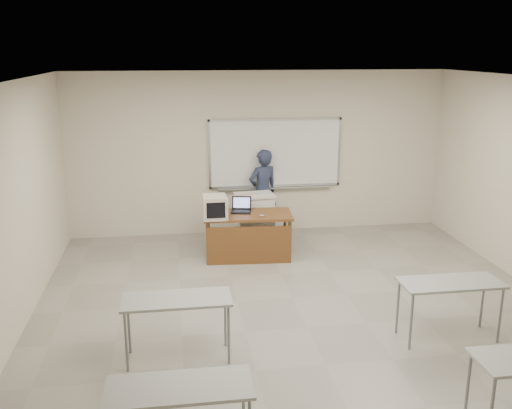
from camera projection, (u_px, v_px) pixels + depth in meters
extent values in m
cube|color=gray|center=(307.00, 328.00, 7.14)|extent=(7.00, 8.00, 0.01)
cube|color=white|center=(275.00, 153.00, 10.57)|extent=(2.40, 0.03, 1.20)
cube|color=#B7BABC|center=(276.00, 120.00, 10.40)|extent=(2.48, 0.04, 0.04)
cube|color=#B7BABC|center=(275.00, 186.00, 10.73)|extent=(2.48, 0.04, 0.04)
cube|color=#B7BABC|center=(210.00, 155.00, 10.39)|extent=(0.04, 0.04, 1.28)
cube|color=#B7BABC|center=(339.00, 151.00, 10.74)|extent=(0.04, 0.04, 1.28)
cube|color=#B7BABC|center=(275.00, 188.00, 10.70)|extent=(2.16, 0.07, 0.02)
cube|color=gray|center=(177.00, 300.00, 6.25)|extent=(1.20, 0.50, 0.03)
cylinder|color=slate|center=(126.00, 342.00, 6.08)|extent=(0.03, 0.03, 0.70)
cylinder|color=slate|center=(229.00, 335.00, 6.23)|extent=(0.03, 0.03, 0.70)
cylinder|color=slate|center=(129.00, 325.00, 6.46)|extent=(0.03, 0.03, 0.70)
cylinder|color=slate|center=(225.00, 318.00, 6.61)|extent=(0.03, 0.03, 0.70)
cube|color=gray|center=(451.00, 283.00, 6.70)|extent=(1.20, 0.50, 0.03)
cylinder|color=slate|center=(411.00, 322.00, 6.52)|extent=(0.03, 0.03, 0.70)
cylinder|color=slate|center=(500.00, 316.00, 6.68)|extent=(0.03, 0.03, 0.70)
cylinder|color=slate|center=(398.00, 307.00, 6.91)|extent=(0.03, 0.03, 0.70)
cylinder|color=slate|center=(482.00, 301.00, 7.06)|extent=(0.03, 0.03, 0.70)
cube|color=gray|center=(179.00, 388.00, 4.62)|extent=(1.20, 0.50, 0.03)
cylinder|color=slate|center=(244.00, 406.00, 4.99)|extent=(0.03, 0.03, 0.70)
cylinder|color=slate|center=(468.00, 386.00, 5.28)|extent=(0.03, 0.03, 0.70)
cube|color=brown|center=(248.00, 215.00, 9.37)|extent=(1.44, 0.72, 0.04)
cube|color=brown|center=(251.00, 246.00, 9.15)|extent=(1.37, 0.03, 0.63)
cylinder|color=#4B381E|center=(209.00, 244.00, 9.09)|extent=(0.06, 0.06, 0.71)
cylinder|color=#4B381E|center=(290.00, 241.00, 9.27)|extent=(0.06, 0.06, 0.71)
cylinder|color=#4B381E|center=(207.00, 233.00, 9.66)|extent=(0.06, 0.06, 0.71)
cylinder|color=#4B381E|center=(283.00, 229.00, 9.85)|extent=(0.06, 0.06, 0.71)
cube|color=beige|center=(255.00, 220.00, 10.04)|extent=(0.62, 0.44, 0.89)
cube|color=beige|center=(255.00, 195.00, 9.92)|extent=(0.66, 0.48, 0.04)
cube|color=#C2B59D|center=(215.00, 206.00, 9.14)|extent=(0.37, 0.39, 0.35)
cube|color=#C2B59D|center=(216.00, 210.00, 8.94)|extent=(0.39, 0.04, 0.37)
cube|color=black|center=(216.00, 210.00, 8.92)|extent=(0.30, 0.01, 0.25)
cube|color=black|center=(241.00, 212.00, 9.44)|extent=(0.32, 0.23, 0.02)
cube|color=black|center=(241.00, 211.00, 9.43)|extent=(0.26, 0.14, 0.01)
cube|color=black|center=(240.00, 203.00, 9.55)|extent=(0.32, 0.07, 0.22)
cube|color=#7B84CB|center=(240.00, 203.00, 9.54)|extent=(0.27, 0.05, 0.17)
ellipsoid|color=gray|center=(262.00, 216.00, 9.20)|extent=(0.10, 0.07, 0.03)
cube|color=#C2B59D|center=(247.00, 195.00, 9.78)|extent=(0.49, 0.29, 0.03)
imported|color=black|center=(263.00, 192.00, 10.62)|extent=(0.68, 0.56, 1.59)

